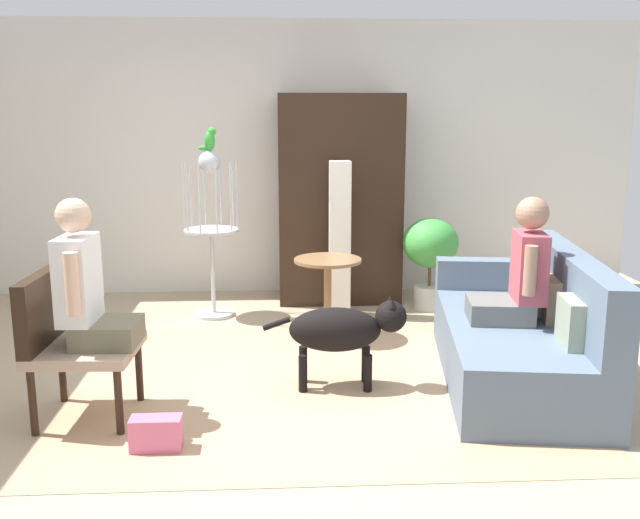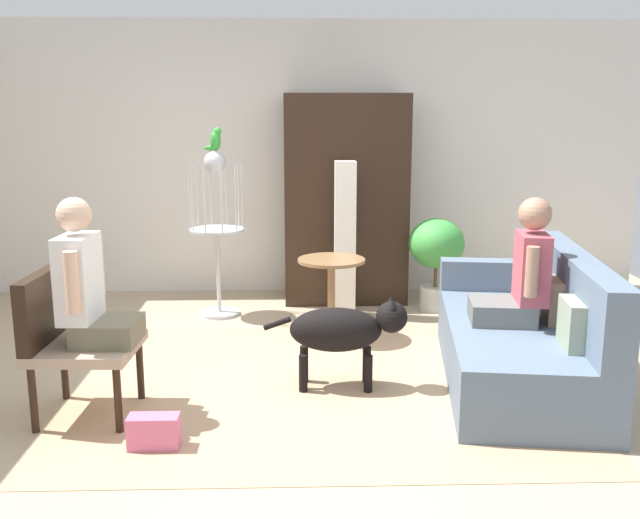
# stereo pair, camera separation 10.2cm
# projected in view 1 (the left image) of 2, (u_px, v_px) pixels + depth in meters

# --- Properties ---
(ground_plane) EXTENTS (7.25, 7.25, 0.00)m
(ground_plane) POSITION_uv_depth(u_px,v_px,m) (308.00, 389.00, 4.58)
(ground_plane) COLOR tan
(back_wall) EXTENTS (6.64, 0.12, 2.63)m
(back_wall) POSITION_uv_depth(u_px,v_px,m) (297.00, 159.00, 6.91)
(back_wall) COLOR silver
(back_wall) RESTS_ON ground
(area_rug) EXTENTS (3.15, 2.56, 0.01)m
(area_rug) POSITION_uv_depth(u_px,v_px,m) (318.00, 385.00, 4.63)
(area_rug) COLOR tan
(area_rug) RESTS_ON ground
(couch) EXTENTS (1.14, 2.02, 0.87)m
(couch) POSITION_uv_depth(u_px,v_px,m) (523.00, 336.00, 4.69)
(couch) COLOR slate
(couch) RESTS_ON ground
(armchair) EXTENTS (0.60, 0.60, 0.86)m
(armchair) POSITION_uv_depth(u_px,v_px,m) (66.00, 334.00, 4.06)
(armchair) COLOR black
(armchair) RESTS_ON ground
(person_on_couch) EXTENTS (0.51, 0.51, 0.82)m
(person_on_couch) POSITION_uv_depth(u_px,v_px,m) (519.00, 273.00, 4.57)
(person_on_couch) COLOR #5E6261
(person_on_armchair) EXTENTS (0.43, 0.50, 0.85)m
(person_on_armchair) POSITION_uv_depth(u_px,v_px,m) (86.00, 287.00, 4.00)
(person_on_armchair) COLOR #6A644D
(round_end_table) EXTENTS (0.53, 0.53, 0.64)m
(round_end_table) POSITION_uv_depth(u_px,v_px,m) (328.00, 284.00, 5.54)
(round_end_table) COLOR olive
(round_end_table) RESTS_ON ground
(dog) EXTENTS (0.93, 0.31, 0.61)m
(dog) POSITION_uv_depth(u_px,v_px,m) (343.00, 330.00, 4.54)
(dog) COLOR black
(dog) RESTS_ON ground
(bird_cage_stand) EXTENTS (0.47, 0.47, 1.44)m
(bird_cage_stand) POSITION_uv_depth(u_px,v_px,m) (211.00, 224.00, 6.07)
(bird_cage_stand) COLOR silver
(bird_cage_stand) RESTS_ON ground
(parrot) EXTENTS (0.17, 0.10, 0.20)m
(parrot) POSITION_uv_depth(u_px,v_px,m) (210.00, 140.00, 5.92)
(parrot) COLOR green
(parrot) RESTS_ON bird_cage_stand
(potted_plant) EXTENTS (0.50, 0.50, 0.84)m
(potted_plant) POSITION_uv_depth(u_px,v_px,m) (430.00, 250.00, 6.34)
(potted_plant) COLOR beige
(potted_plant) RESTS_ON ground
(column_lamp) EXTENTS (0.20, 0.20, 1.36)m
(column_lamp) POSITION_uv_depth(u_px,v_px,m) (340.00, 240.00, 6.13)
(column_lamp) COLOR #4C4742
(column_lamp) RESTS_ON ground
(armoire_cabinet) EXTENTS (1.13, 0.56, 1.93)m
(armoire_cabinet) POSITION_uv_depth(u_px,v_px,m) (339.00, 199.00, 6.60)
(armoire_cabinet) COLOR black
(armoire_cabinet) RESTS_ON ground
(handbag) EXTENTS (0.27, 0.12, 0.18)m
(handbag) POSITION_uv_depth(u_px,v_px,m) (156.00, 434.00, 3.74)
(handbag) COLOR #D8668C
(handbag) RESTS_ON ground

